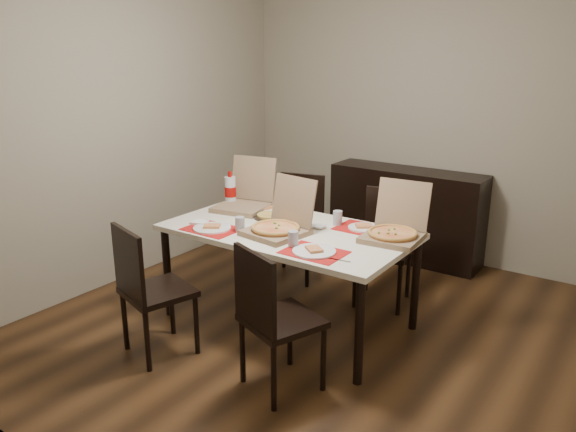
% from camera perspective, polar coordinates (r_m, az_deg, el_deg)
% --- Properties ---
extents(ground, '(3.80, 4.00, 0.02)m').
position_cam_1_polar(ground, '(4.37, 2.00, -11.14)').
color(ground, '#462B15').
rests_on(ground, ground).
extents(room_walls, '(3.84, 4.02, 2.62)m').
position_cam_1_polar(room_walls, '(4.24, 5.50, 12.63)').
color(room_walls, gray).
rests_on(room_walls, ground).
extents(sideboard, '(1.50, 0.40, 0.90)m').
position_cam_1_polar(sideboard, '(5.67, 11.86, 0.19)').
color(sideboard, black).
rests_on(sideboard, ground).
extents(dining_table, '(1.80, 1.00, 0.75)m').
position_cam_1_polar(dining_table, '(4.16, 0.00, -2.20)').
color(dining_table, beige).
rests_on(dining_table, ground).
extents(chair_near_left, '(0.52, 0.52, 0.93)m').
position_cam_1_polar(chair_near_left, '(3.88, -14.10, -6.92)').
color(chair_near_left, black).
rests_on(chair_near_left, ground).
extents(chair_near_right, '(0.54, 0.54, 0.93)m').
position_cam_1_polar(chair_near_right, '(3.39, -1.64, -9.97)').
color(chair_near_right, black).
rests_on(chair_near_right, ground).
extents(chair_far_left, '(0.51, 0.51, 0.93)m').
position_cam_1_polar(chair_far_left, '(5.12, 0.99, -0.55)').
color(chair_far_left, black).
rests_on(chair_far_left, ground).
extents(chair_far_right, '(0.50, 0.50, 0.93)m').
position_cam_1_polar(chair_far_right, '(4.67, 9.92, -2.53)').
color(chair_far_right, black).
rests_on(chair_far_right, ground).
extents(setting_near_left, '(0.48, 0.30, 0.11)m').
position_cam_1_polar(setting_near_left, '(4.16, -7.22, -1.08)').
color(setting_near_left, red).
rests_on(setting_near_left, dining_table).
extents(setting_near_right, '(0.49, 0.30, 0.11)m').
position_cam_1_polar(setting_near_right, '(3.69, 2.15, -3.29)').
color(setting_near_right, red).
rests_on(setting_near_right, dining_table).
extents(setting_far_left, '(0.46, 0.30, 0.11)m').
position_cam_1_polar(setting_far_left, '(4.60, -2.09, 0.82)').
color(setting_far_left, red).
rests_on(setting_far_left, dining_table).
extents(setting_far_right, '(0.51, 0.30, 0.11)m').
position_cam_1_polar(setting_far_right, '(4.19, 6.95, -0.91)').
color(setting_far_right, red).
rests_on(setting_far_right, dining_table).
extents(napkin_loose, '(0.16, 0.15, 0.02)m').
position_cam_1_polar(napkin_loose, '(4.11, -0.42, -1.31)').
color(napkin_loose, white).
rests_on(napkin_loose, dining_table).
extents(pizza_box_center, '(0.44, 0.48, 0.39)m').
position_cam_1_polar(pizza_box_center, '(4.01, -0.95, -1.02)').
color(pizza_box_center, '#7D6448').
rests_on(pizza_box_center, dining_table).
extents(pizza_box_right, '(0.42, 0.45, 0.39)m').
position_cam_1_polar(pizza_box_right, '(3.98, 10.74, -1.49)').
color(pizza_box_right, '#7D6448').
rests_on(pizza_box_right, dining_table).
extents(pizza_box_left, '(0.47, 0.51, 0.40)m').
position_cam_1_polar(pizza_box_left, '(4.66, -4.42, 1.54)').
color(pizza_box_left, '#7D6448').
rests_on(pizza_box_left, dining_table).
extents(faina_plate, '(0.26, 0.26, 0.03)m').
position_cam_1_polar(faina_plate, '(4.40, -1.84, -0.02)').
color(faina_plate, black).
rests_on(faina_plate, dining_table).
extents(dip_bowl, '(0.11, 0.11, 0.02)m').
position_cam_1_polar(dip_bowl, '(4.16, 3.18, -1.09)').
color(dip_bowl, white).
rests_on(dip_bowl, dining_table).
extents(soda_bottle, '(0.10, 0.10, 0.29)m').
position_cam_1_polar(soda_bottle, '(4.76, -5.88, 2.56)').
color(soda_bottle, silver).
rests_on(soda_bottle, dining_table).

